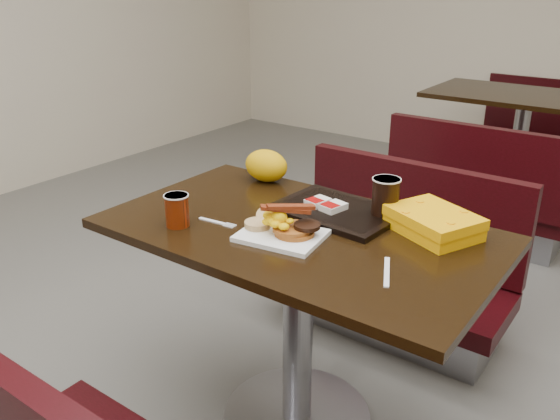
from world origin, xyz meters
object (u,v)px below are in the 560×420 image
Objects in this scene: paper_bag at (266,166)px; tray at (337,211)px; table_far at (518,151)px; hashbrown_sleeve_right at (333,207)px; table_near at (298,331)px; bench_far_n at (543,131)px; fork at (212,221)px; pancake_stack at (294,230)px; coffee_cup_far at (386,196)px; hashbrown_sleeve_left at (318,202)px; bench_far_s at (483,181)px; clamshell at (434,222)px; bench_near_n at (391,257)px; platter at (281,236)px; coffee_cup_near at (177,210)px; knife at (387,272)px.

tray is at bearing -17.71° from paper_bag.
table_far is 15.13× the size of hashbrown_sleeve_right.
bench_far_n is (0.00, 3.30, -0.02)m from table_near.
pancake_stack is at bearing 3.91° from fork.
fork is 0.34× the size of tray.
coffee_cup_far is at bearing -7.72° from paper_bag.
tray is at bearing 20.78° from hashbrown_sleeve_left.
bench_far_s and bench_far_n have the same top height.
hashbrown_sleeve_right is 0.32m from clamshell.
table_far reaches higher than bench_far_s.
pancake_stack is 1.01× the size of coffee_cup_far.
table_far is 8.92× the size of fork.
hashbrown_sleeve_left is 0.44× the size of paper_bag.
coffee_cup_far reaches higher than bench_far_n.
bench_near_n is 1.20m from bench_far_s.
bench_near_n is 4.15× the size of platter.
hashbrown_sleeve_left is at bearing -175.07° from hashbrown_sleeve_right.
fork is 1.70× the size of hashbrown_sleeve_right.
pancake_stack and hashbrown_sleeve_right have the same top height.
platter is at bearing -90.95° from table_near.
tray is at bearing 77.86° from table_near.
bench_far_n is 5.83× the size of paper_bag.
table_near is 0.42m from tray.
table_far is 2.48m from hashbrown_sleeve_left.
hashbrown_sleeve_left is 0.65× the size of coffee_cup_far.
fork is (-0.25, -0.12, 0.38)m from table_near.
table_far is 0.70m from bench_far_n.
coffee_cup_near is 0.12m from fork.
tray is 0.31m from clamshell.
bench_far_s is 1.79m from hashbrown_sleeve_left.
coffee_cup_far reaches higher than clamshell.
coffee_cup_far is (0.14, 0.05, 0.07)m from tray.
table_near is at bearing -66.59° from hashbrown_sleeve_left.
platter is 1.79× the size of fork.
tray is 0.07m from hashbrown_sleeve_left.
knife is (0.60, 0.02, -0.00)m from fork.
pancake_stack is at bearing -77.63° from hashbrown_sleeve_right.
table_far is at bearing 83.63° from coffee_cup_near.
fork reaches higher than table_far.
table_near is 8.92× the size of fork.
table_near is 3.30m from bench_far_n.
table_far is 2.72m from platter.
tray reaches higher than bench_far_n.
table_near is at bearing -39.77° from paper_bag.
knife is 2.15× the size of hashbrown_sleeve_left.
bench_far_s is at bearing 76.92° from fork.
bench_near_n is at bearing -90.00° from table_far.
pancake_stack is (0.03, -1.97, 0.42)m from bench_far_s.
knife is 0.42× the size of tray.
platter is (-0.00, -0.09, 0.38)m from table_near.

